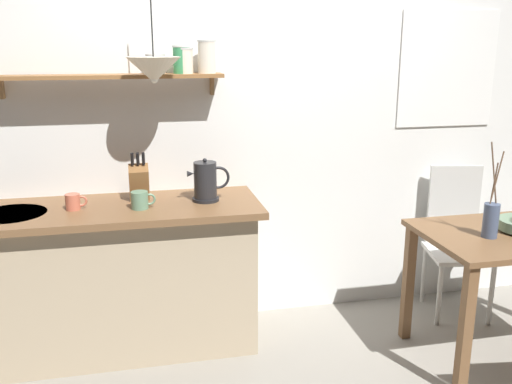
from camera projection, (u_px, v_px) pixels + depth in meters
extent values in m
plane|color=gray|center=(282.00, 357.00, 3.30)|extent=(14.00, 14.00, 0.00)
cube|color=white|center=(288.00, 114.00, 3.61)|extent=(6.80, 0.10, 2.70)
cube|color=white|center=(448.00, 69.00, 3.71)|extent=(0.69, 0.01, 0.75)
cube|color=silver|center=(448.00, 69.00, 3.71)|extent=(0.63, 0.01, 0.69)
cube|color=tan|center=(104.00, 283.00, 3.29)|extent=(1.74, 0.52, 0.86)
cube|color=brown|center=(98.00, 211.00, 3.15)|extent=(1.83, 0.63, 0.04)
cylinder|color=#B7BABF|center=(11.00, 214.00, 3.03)|extent=(0.38, 0.38, 0.01)
cube|color=brown|center=(110.00, 76.00, 3.16)|extent=(1.29, 0.18, 0.02)
cube|color=#99754C|center=(2.00, 88.00, 3.13)|extent=(0.02, 0.06, 0.12)
cube|color=#99754C|center=(212.00, 85.00, 3.38)|extent=(0.02, 0.06, 0.12)
cylinder|color=beige|center=(156.00, 65.00, 3.20)|extent=(0.11, 0.11, 0.10)
cylinder|color=silver|center=(155.00, 55.00, 3.19)|extent=(0.11, 0.11, 0.01)
cylinder|color=#388E56|center=(182.00, 60.00, 3.23)|extent=(0.10, 0.10, 0.15)
cylinder|color=silver|center=(181.00, 46.00, 3.21)|extent=(0.10, 0.10, 0.01)
cylinder|color=beige|center=(184.00, 62.00, 3.23)|extent=(0.10, 0.10, 0.14)
cylinder|color=silver|center=(184.00, 49.00, 3.21)|extent=(0.11, 0.11, 0.01)
cylinder|color=beige|center=(207.00, 58.00, 3.25)|extent=(0.10, 0.10, 0.18)
cylinder|color=silver|center=(206.00, 41.00, 3.23)|extent=(0.11, 0.11, 0.01)
cube|color=brown|center=(465.00, 332.00, 2.86)|extent=(0.06, 0.06, 0.74)
cube|color=brown|center=(408.00, 283.00, 3.44)|extent=(0.06, 0.06, 0.74)
cube|color=silver|center=(459.00, 253.00, 3.74)|extent=(0.47, 0.48, 0.03)
cube|color=silver|center=(454.00, 204.00, 3.85)|extent=(0.35, 0.10, 0.54)
cylinder|color=silver|center=(439.00, 295.00, 3.63)|extent=(0.03, 0.03, 0.42)
cylinder|color=silver|center=(491.00, 295.00, 3.63)|extent=(0.03, 0.03, 0.42)
cylinder|color=silver|center=(424.00, 274.00, 3.96)|extent=(0.03, 0.03, 0.42)
cylinder|color=silver|center=(472.00, 274.00, 3.96)|extent=(0.03, 0.03, 0.42)
cylinder|color=#475675|center=(491.00, 221.00, 3.03)|extent=(0.08, 0.08, 0.19)
cylinder|color=brown|center=(494.00, 173.00, 2.97)|extent=(0.07, 0.02, 0.34)
cylinder|color=brown|center=(494.00, 183.00, 2.99)|extent=(0.01, 0.03, 0.23)
cylinder|color=brown|center=(497.00, 178.00, 2.98)|extent=(0.07, 0.03, 0.28)
cylinder|color=black|center=(206.00, 199.00, 3.28)|extent=(0.16, 0.16, 0.02)
cylinder|color=#232326|center=(205.00, 180.00, 3.25)|extent=(0.13, 0.13, 0.21)
sphere|color=black|center=(205.00, 160.00, 3.22)|extent=(0.02, 0.02, 0.02)
cone|color=#232326|center=(190.00, 174.00, 3.22)|extent=(0.04, 0.04, 0.04)
torus|color=black|center=(218.00, 178.00, 3.26)|extent=(0.13, 0.02, 0.13)
cube|color=brown|center=(139.00, 182.00, 3.26)|extent=(0.11, 0.16, 0.22)
cylinder|color=black|center=(132.00, 159.00, 3.20)|extent=(0.02, 0.04, 0.08)
cylinder|color=black|center=(138.00, 159.00, 3.21)|extent=(0.02, 0.04, 0.08)
cylinder|color=black|center=(143.00, 159.00, 3.21)|extent=(0.02, 0.04, 0.08)
cylinder|color=#C6664C|center=(73.00, 202.00, 3.09)|extent=(0.08, 0.08, 0.09)
torus|color=#C6664C|center=(82.00, 201.00, 3.10)|extent=(0.06, 0.01, 0.06)
cylinder|color=slate|center=(140.00, 200.00, 3.11)|extent=(0.09, 0.09, 0.10)
torus|color=slate|center=(150.00, 199.00, 3.12)|extent=(0.07, 0.01, 0.07)
cylinder|color=black|center=(151.00, 9.00, 2.93)|extent=(0.01, 0.01, 0.49)
cone|color=beige|center=(154.00, 70.00, 3.01)|extent=(0.29, 0.29, 0.14)
sphere|color=white|center=(154.00, 79.00, 3.02)|extent=(0.04, 0.04, 0.04)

